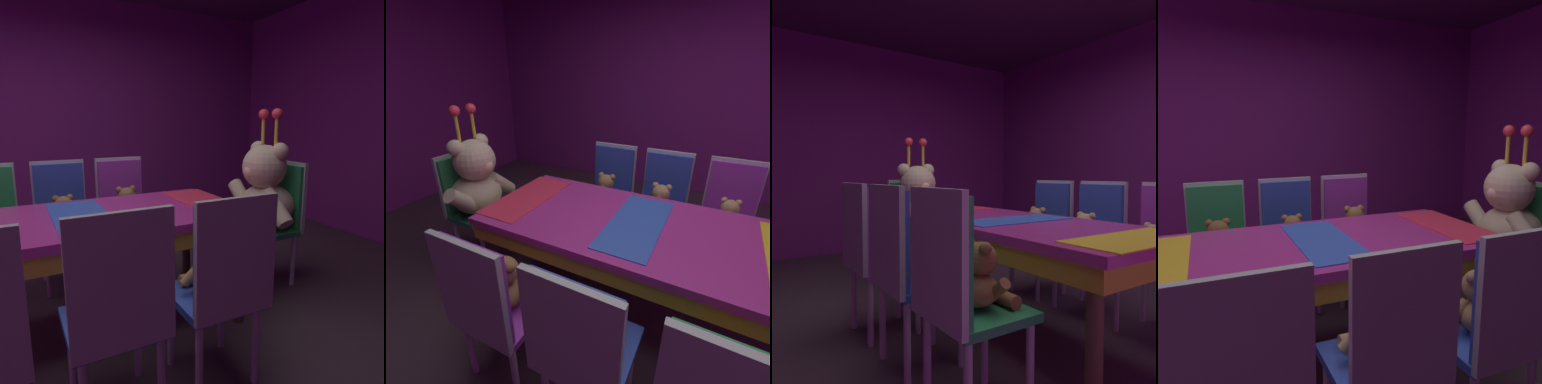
# 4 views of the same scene
# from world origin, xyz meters

# --- Properties ---
(ground_plane) EXTENTS (7.90, 7.90, 0.00)m
(ground_plane) POSITION_xyz_m (0.00, 0.00, 0.00)
(ground_plane) COLOR #3F2D38
(wall_left) EXTENTS (0.12, 6.40, 2.80)m
(wall_left) POSITION_xyz_m (-2.60, 0.00, 1.40)
(wall_left) COLOR #721E72
(wall_left) RESTS_ON ground_plane
(banquet_table) EXTENTS (0.90, 2.02, 0.75)m
(banquet_table) POSITION_xyz_m (0.00, 0.00, 0.65)
(banquet_table) COLOR #B22D8C
(banquet_table) RESTS_ON ground_plane
(chair_left_0) EXTENTS (0.42, 0.41, 0.98)m
(chair_left_0) POSITION_xyz_m (-0.81, -0.53, 0.60)
(chair_left_0) COLOR #268C4C
(chair_left_0) RESTS_ON ground_plane
(teddy_left_0) EXTENTS (0.24, 0.31, 0.30)m
(teddy_left_0) POSITION_xyz_m (-0.67, -0.53, 0.59)
(teddy_left_0) COLOR brown
(teddy_left_0) RESTS_ON chair_left_0
(chair_left_1) EXTENTS (0.42, 0.41, 0.98)m
(chair_left_1) POSITION_xyz_m (-0.82, -0.01, 0.60)
(chair_left_1) COLOR #2D47B2
(chair_left_1) RESTS_ON ground_plane
(teddy_left_1) EXTENTS (0.23, 0.30, 0.28)m
(teddy_left_1) POSITION_xyz_m (-0.67, -0.01, 0.58)
(teddy_left_1) COLOR olive
(teddy_left_1) RESTS_ON chair_left_1
(chair_left_2) EXTENTS (0.42, 0.41, 0.98)m
(chair_left_2) POSITION_xyz_m (-0.82, 0.49, 0.60)
(chair_left_2) COLOR purple
(chair_left_2) RESTS_ON ground_plane
(teddy_left_2) EXTENTS (0.25, 0.32, 0.30)m
(teddy_left_2) POSITION_xyz_m (-0.68, 0.49, 0.59)
(teddy_left_2) COLOR olive
(teddy_left_2) RESTS_ON chair_left_2
(teddy_right_0) EXTENTS (0.22, 0.28, 0.27)m
(teddy_right_0) POSITION_xyz_m (0.70, -0.53, 0.57)
(teddy_right_0) COLOR tan
(teddy_right_0) RESTS_ON chair_right_0
(chair_right_1) EXTENTS (0.42, 0.41, 0.98)m
(chair_right_1) POSITION_xyz_m (0.84, -0.01, 0.60)
(chair_right_1) COLOR #2D47B2
(chair_right_1) RESTS_ON ground_plane
(teddy_right_1) EXTENTS (0.24, 0.31, 0.29)m
(teddy_right_1) POSITION_xyz_m (0.69, -0.01, 0.58)
(teddy_right_1) COLOR tan
(teddy_right_1) RESTS_ON chair_right_1
(chair_right_2) EXTENTS (0.42, 0.41, 0.98)m
(chair_right_2) POSITION_xyz_m (0.84, 0.50, 0.60)
(chair_right_2) COLOR #2D47B2
(chair_right_2) RESTS_ON ground_plane
(teddy_right_2) EXTENTS (0.24, 0.31, 0.30)m
(teddy_right_2) POSITION_xyz_m (0.69, 0.50, 0.59)
(teddy_right_2) COLOR #9E7247
(teddy_right_2) RESTS_ON chair_right_2
(throne_chair) EXTENTS (0.41, 0.42, 0.98)m
(throne_chair) POSITION_xyz_m (0.00, 1.54, 0.60)
(throne_chair) COLOR #268C4C
(throne_chair) RESTS_ON ground_plane
(king_teddy_bear) EXTENTS (0.72, 0.56, 0.93)m
(king_teddy_bear) POSITION_xyz_m (0.00, 1.37, 0.76)
(king_teddy_bear) COLOR beige
(king_teddy_bear) RESTS_ON throne_chair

